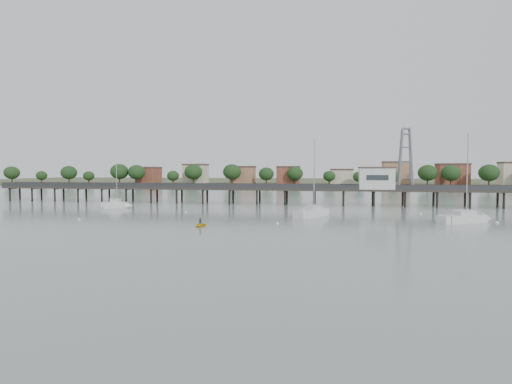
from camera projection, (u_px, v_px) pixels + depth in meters
ground_plane at (190, 248)px, 47.34m from camera, size 500.00×500.00×0.00m
pier at (272, 189)px, 105.98m from camera, size 150.00×5.00×5.50m
pier_building at (376, 178)px, 101.13m from camera, size 8.40×5.40×5.30m
lattice_tower at (406, 159)px, 99.67m from camera, size 3.20×3.20×15.50m
sailboat_c at (317, 213)px, 79.69m from camera, size 7.19×9.39×15.32m
sailboat_d at (472, 219)px, 69.73m from camera, size 9.55×6.89×15.39m
sailboat_b at (119, 205)px, 96.37m from camera, size 6.53×2.98×10.59m
white_tender at (113, 206)px, 95.56m from camera, size 4.32×2.98×1.55m
yellow_dinghy at (200, 226)px, 65.11m from camera, size 2.12×0.70×2.93m
dinghy_occupant at (200, 226)px, 65.11m from camera, size 0.73×1.16×0.26m
mooring_buoys at (289, 218)px, 75.90m from camera, size 69.67×21.37×0.39m
far_shore at (314, 181)px, 282.18m from camera, size 500.00×170.00×10.40m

